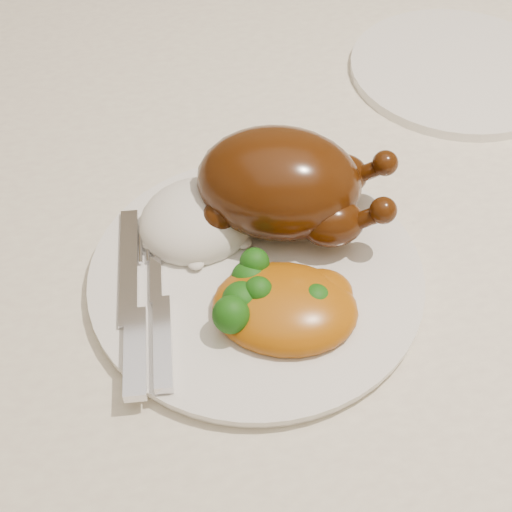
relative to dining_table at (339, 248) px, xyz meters
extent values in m
plane|color=#4F371B|center=(0.00, 0.00, -0.67)|extent=(4.00, 4.00, 0.00)
cube|color=brown|center=(0.00, 0.00, 0.07)|extent=(1.60, 0.90, 0.04)
cube|color=white|center=(0.00, 0.00, 0.10)|extent=(1.72, 1.02, 0.01)
cylinder|color=white|center=(-0.11, -0.11, 0.11)|extent=(0.28, 0.28, 0.01)
cylinder|color=white|center=(0.16, 0.15, 0.11)|extent=(0.28, 0.28, 0.01)
ellipsoid|color=#491E07|center=(-0.08, -0.05, 0.16)|extent=(0.17, 0.15, 0.09)
ellipsoid|color=#491E07|center=(-0.09, -0.06, 0.18)|extent=(0.08, 0.07, 0.04)
ellipsoid|color=#491E07|center=(-0.04, -0.10, 0.15)|extent=(0.05, 0.04, 0.04)
sphere|color=#491E07|center=(-0.01, -0.11, 0.17)|extent=(0.02, 0.02, 0.02)
ellipsoid|color=#491E07|center=(-0.03, -0.04, 0.15)|extent=(0.05, 0.04, 0.04)
sphere|color=#491E07|center=(0.01, -0.05, 0.17)|extent=(0.02, 0.02, 0.02)
sphere|color=#491E07|center=(-0.14, -0.07, 0.14)|extent=(0.03, 0.03, 0.03)
sphere|color=#491E07|center=(-0.11, -0.01, 0.14)|extent=(0.03, 0.03, 0.03)
ellipsoid|color=white|center=(-0.15, -0.05, 0.12)|extent=(0.13, 0.13, 0.05)
ellipsoid|color=#B0630B|center=(-0.10, -0.16, 0.12)|extent=(0.14, 0.12, 0.04)
ellipsoid|color=#B0630B|center=(-0.07, -0.15, 0.12)|extent=(0.05, 0.05, 0.03)
ellipsoid|color=#16400A|center=(-0.12, -0.15, 0.14)|extent=(0.02, 0.02, 0.02)
ellipsoid|color=#16400A|center=(-0.09, -0.14, 0.13)|extent=(0.02, 0.02, 0.02)
ellipsoid|color=#16400A|center=(-0.13, -0.15, 0.13)|extent=(0.03, 0.03, 0.03)
ellipsoid|color=#16400A|center=(-0.09, -0.16, 0.13)|extent=(0.03, 0.03, 0.03)
ellipsoid|color=#16400A|center=(-0.14, -0.17, 0.14)|extent=(0.03, 0.03, 0.03)
ellipsoid|color=#16400A|center=(-0.11, -0.12, 0.14)|extent=(0.02, 0.02, 0.03)
ellipsoid|color=#16400A|center=(-0.12, -0.13, 0.13)|extent=(0.03, 0.03, 0.03)
ellipsoid|color=#16400A|center=(-0.07, -0.16, 0.13)|extent=(0.02, 0.02, 0.02)
cube|color=silver|center=(-0.22, -0.09, 0.12)|extent=(0.02, 0.13, 0.00)
cube|color=silver|center=(-0.22, -0.18, 0.12)|extent=(0.02, 0.08, 0.01)
cube|color=silver|center=(-0.19, -0.17, 0.12)|extent=(0.02, 0.09, 0.01)
cube|color=silver|center=(-0.19, -0.09, 0.12)|extent=(0.02, 0.09, 0.00)
camera|label=1|loc=(-0.18, -0.49, 0.57)|focal=50.00mm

